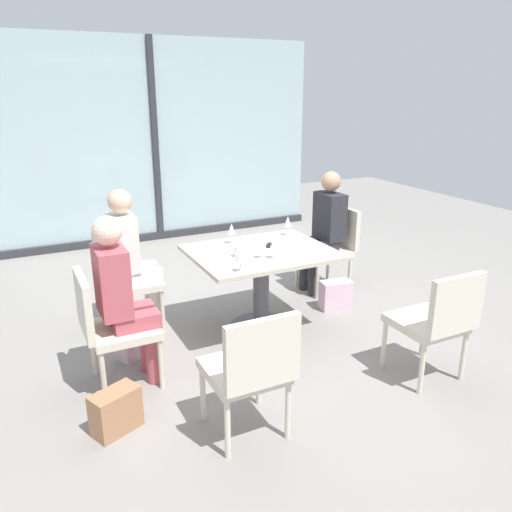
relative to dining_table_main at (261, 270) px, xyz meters
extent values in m
plane|color=gray|center=(0.00, 0.00, -0.55)|extent=(12.00, 12.00, 0.00)
cube|color=#9FB7BC|center=(0.00, 3.20, 0.80)|extent=(4.65, 0.03, 2.70)
cube|color=#2D2D33|center=(0.00, 3.17, 0.80)|extent=(0.08, 0.06, 2.70)
cube|color=#2D2D33|center=(0.00, 3.17, -0.50)|extent=(4.65, 0.10, 0.10)
cube|color=#BCB29E|center=(0.00, 0.00, 0.16)|extent=(1.19, 0.96, 0.04)
cylinder|color=#4C4C51|center=(0.00, 0.00, -0.20)|extent=(0.14, 0.14, 0.69)
cylinder|color=#4C4C51|center=(0.00, 0.00, -0.54)|extent=(0.56, 0.56, 0.02)
cube|color=beige|center=(1.01, 0.52, -0.13)|extent=(0.46, 0.46, 0.06)
cube|color=beige|center=(1.26, 0.52, 0.11)|extent=(0.05, 0.46, 0.42)
cylinder|color=beige|center=(0.81, 0.72, -0.35)|extent=(0.04, 0.04, 0.39)
cylinder|color=beige|center=(0.81, 0.32, -0.35)|extent=(0.04, 0.04, 0.39)
cylinder|color=beige|center=(1.21, 0.72, -0.35)|extent=(0.04, 0.04, 0.39)
cylinder|color=beige|center=(1.21, 0.32, -0.35)|extent=(0.04, 0.04, 0.39)
cube|color=beige|center=(-1.01, 0.52, -0.13)|extent=(0.46, 0.46, 0.06)
cube|color=beige|center=(-1.26, 0.52, 0.11)|extent=(0.05, 0.46, 0.42)
cylinder|color=beige|center=(-0.81, 0.32, -0.35)|extent=(0.04, 0.04, 0.39)
cylinder|color=beige|center=(-0.81, 0.72, -0.35)|extent=(0.04, 0.04, 0.39)
cylinder|color=beige|center=(-1.21, 0.32, -0.35)|extent=(0.04, 0.04, 0.39)
cylinder|color=beige|center=(-1.21, 0.72, -0.35)|extent=(0.04, 0.04, 0.39)
cube|color=beige|center=(-1.27, -0.35, -0.13)|extent=(0.46, 0.46, 0.06)
cube|color=beige|center=(-1.52, -0.35, 0.11)|extent=(0.05, 0.46, 0.42)
cylinder|color=beige|center=(-1.07, -0.55, -0.35)|extent=(0.04, 0.04, 0.39)
cylinder|color=beige|center=(-1.07, -0.15, -0.35)|extent=(0.04, 0.04, 0.39)
cylinder|color=beige|center=(-1.47, -0.55, -0.35)|extent=(0.04, 0.04, 0.39)
cylinder|color=beige|center=(-1.47, -0.15, -0.35)|extent=(0.04, 0.04, 0.39)
cube|color=beige|center=(-0.74, -1.22, -0.13)|extent=(0.46, 0.46, 0.06)
cube|color=beige|center=(-0.74, -1.47, 0.11)|extent=(0.46, 0.05, 0.42)
cylinder|color=beige|center=(-0.54, -1.02, -0.35)|extent=(0.04, 0.04, 0.39)
cylinder|color=beige|center=(-0.94, -1.02, -0.35)|extent=(0.04, 0.04, 0.39)
cylinder|color=beige|center=(-0.54, -1.42, -0.35)|extent=(0.04, 0.04, 0.39)
cylinder|color=beige|center=(-0.94, -1.42, -0.35)|extent=(0.04, 0.04, 0.39)
cube|color=beige|center=(0.74, -1.22, -0.13)|extent=(0.46, 0.46, 0.06)
cube|color=beige|center=(0.74, -1.47, 0.11)|extent=(0.46, 0.05, 0.42)
cylinder|color=beige|center=(0.94, -1.02, -0.35)|extent=(0.04, 0.04, 0.39)
cylinder|color=beige|center=(0.54, -1.02, -0.35)|extent=(0.04, 0.04, 0.39)
cylinder|color=beige|center=(0.94, -1.42, -0.35)|extent=(0.04, 0.04, 0.39)
cylinder|color=beige|center=(0.54, -1.42, -0.35)|extent=(0.04, 0.04, 0.39)
cylinder|color=#28282D|center=(0.83, 0.61, -0.32)|extent=(0.11, 0.11, 0.45)
cube|color=#28282D|center=(0.93, 0.61, -0.04)|extent=(0.32, 0.13, 0.11)
cylinder|color=#28282D|center=(0.83, 0.43, -0.32)|extent=(0.11, 0.11, 0.45)
cube|color=#28282D|center=(0.93, 0.43, -0.04)|extent=(0.32, 0.13, 0.11)
cube|color=#28282D|center=(1.06, 0.52, 0.25)|extent=(0.20, 0.34, 0.48)
sphere|color=tan|center=(1.06, 0.52, 0.61)|extent=(0.20, 0.20, 0.20)
cylinder|color=silver|center=(-0.83, 0.43, -0.32)|extent=(0.11, 0.11, 0.45)
cube|color=silver|center=(-0.93, 0.43, -0.04)|extent=(0.32, 0.13, 0.11)
cylinder|color=silver|center=(-0.83, 0.61, -0.32)|extent=(0.11, 0.11, 0.45)
cube|color=silver|center=(-0.93, 0.61, -0.04)|extent=(0.32, 0.13, 0.11)
cube|color=silver|center=(-1.06, 0.52, 0.25)|extent=(0.20, 0.34, 0.48)
sphere|color=#D8AD8C|center=(-1.06, 0.52, 0.61)|extent=(0.20, 0.20, 0.20)
cylinder|color=#B24C56|center=(-1.10, -0.44, -0.32)|extent=(0.11, 0.11, 0.45)
cube|color=#B24C56|center=(-1.19, -0.44, -0.04)|extent=(0.32, 0.13, 0.11)
cylinder|color=#B24C56|center=(-1.10, -0.26, -0.32)|extent=(0.11, 0.11, 0.45)
cube|color=#B24C56|center=(-1.19, -0.26, -0.04)|extent=(0.32, 0.13, 0.11)
cube|color=#B24C56|center=(-1.32, -0.35, 0.25)|extent=(0.20, 0.34, 0.48)
sphere|color=beige|center=(-1.32, -0.35, 0.61)|extent=(0.20, 0.20, 0.20)
cylinder|color=silver|center=(0.43, 0.30, 0.19)|extent=(0.06, 0.06, 0.00)
cylinder|color=silver|center=(0.43, 0.30, 0.23)|extent=(0.01, 0.01, 0.08)
cone|color=silver|center=(0.43, 0.30, 0.32)|extent=(0.07, 0.07, 0.09)
cylinder|color=silver|center=(-0.38, -0.40, 0.19)|extent=(0.06, 0.06, 0.00)
cylinder|color=silver|center=(-0.38, -0.40, 0.23)|extent=(0.01, 0.01, 0.08)
cone|color=silver|center=(-0.38, -0.40, 0.32)|extent=(0.07, 0.07, 0.09)
cylinder|color=silver|center=(0.00, -0.24, 0.19)|extent=(0.06, 0.06, 0.00)
cylinder|color=silver|center=(0.00, -0.24, 0.23)|extent=(0.01, 0.01, 0.08)
cone|color=silver|center=(0.00, -0.24, 0.32)|extent=(0.07, 0.07, 0.09)
cylinder|color=silver|center=(-0.14, 0.30, 0.19)|extent=(0.06, 0.06, 0.00)
cylinder|color=silver|center=(-0.14, 0.30, 0.23)|extent=(0.01, 0.01, 0.08)
cone|color=silver|center=(-0.14, 0.30, 0.32)|extent=(0.07, 0.07, 0.09)
cylinder|color=silver|center=(-0.09, -0.19, 0.19)|extent=(0.06, 0.06, 0.00)
cylinder|color=silver|center=(-0.09, -0.19, 0.23)|extent=(0.01, 0.01, 0.08)
cone|color=silver|center=(-0.09, -0.19, 0.32)|extent=(0.07, 0.07, 0.09)
cylinder|color=white|center=(-0.24, -0.07, 0.23)|extent=(0.08, 0.08, 0.09)
cube|color=black|center=(0.13, 0.09, 0.19)|extent=(0.15, 0.16, 0.01)
cube|color=beige|center=(0.84, 0.05, -0.41)|extent=(0.32, 0.21, 0.28)
cube|color=beige|center=(-1.13, 0.01, -0.41)|extent=(0.34, 0.28, 0.28)
cube|color=#A3704C|center=(-1.47, -0.88, -0.41)|extent=(0.34, 0.27, 0.28)
camera|label=1|loc=(-1.87, -3.68, 1.52)|focal=35.48mm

